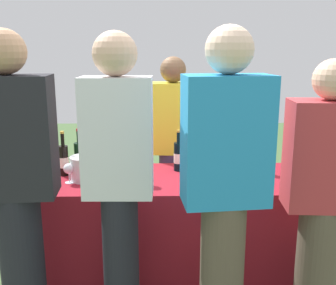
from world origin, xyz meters
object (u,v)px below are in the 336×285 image
wine_bottle_4 (255,155)px  wine_glass_3 (221,170)px  wine_glass_1 (145,170)px  guest_3 (322,196)px  wine_glass_4 (243,165)px  ice_bucket (86,168)px  server_pouring (173,145)px  guest_1 (119,177)px  wine_bottle_2 (124,154)px  guest_2 (225,187)px  wine_glass_0 (69,169)px  wine_bottle_0 (64,160)px  wine_glass_2 (194,168)px  guest_0 (15,182)px  wine_bottle_3 (178,156)px  wine_bottle_1 (80,157)px

wine_bottle_4 → wine_glass_3: size_ratio=2.22×
wine_glass_1 → guest_3: guest_3 is taller
wine_glass_4 → guest_3: (0.31, -0.57, -0.01)m
ice_bucket → wine_glass_1: bearing=-15.2°
server_pouring → guest_1: size_ratio=0.91×
wine_bottle_2 → wine_glass_1: 0.36m
guest_2 → wine_glass_0: bearing=139.4°
wine_glass_3 → ice_bucket: bearing=170.6°
wine_bottle_0 → wine_glass_2: (0.91, -0.14, -0.02)m
wine_bottle_2 → guest_0: (-0.50, -0.78, 0.06)m
wine_bottle_2 → wine_glass_0: 0.43m
server_pouring → wine_bottle_3: bearing=99.4°
wine_glass_3 → guest_0: 1.24m
wine_bottle_2 → guest_0: 0.93m
wine_glass_1 → guest_1: size_ratio=0.08×
wine_bottle_3 → guest_2: (0.20, -0.91, 0.09)m
wine_glass_0 → wine_bottle_3: bearing=20.0°
wine_bottle_4 → wine_glass_0: size_ratio=2.43×
guest_2 → wine_bottle_3: bearing=96.1°
guest_0 → guest_2: (1.09, -0.13, 0.01)m
guest_2 → wine_glass_4: bearing=65.1°
wine_bottle_1 → guest_2: bearing=-43.5°
wine_bottle_0 → wine_glass_1: size_ratio=2.24×
guest_3 → wine_bottle_1: bearing=156.2°
wine_glass_0 → guest_3: size_ratio=0.09×
wine_bottle_3 → guest_0: bearing=-139.0°
ice_bucket → wine_bottle_2: bearing=41.2°
wine_bottle_1 → wine_bottle_4: size_ratio=1.00×
wine_glass_2 → ice_bucket: size_ratio=0.64×
wine_bottle_4 → wine_glass_2: wine_bottle_4 is taller
wine_bottle_2 → wine_glass_2: size_ratio=2.53×
wine_bottle_0 → wine_glass_1: bearing=-20.1°
guest_0 → guest_2: guest_2 is taller
wine_glass_3 → wine_glass_4: (0.17, 0.12, 0.00)m
wine_glass_2 → ice_bucket: ice_bucket is taller
wine_bottle_0 → wine_bottle_4: size_ratio=0.97×
wine_bottle_3 → wine_bottle_0: bearing=-172.9°
ice_bucket → wine_glass_3: bearing=-9.4°
wine_glass_1 → wine_glass_4: wine_glass_4 is taller
wine_glass_2 → wine_glass_4: bearing=2.1°
wine_bottle_3 → wine_glass_1: size_ratio=2.14×
wine_glass_3 → server_pouring: server_pouring is taller
wine_bottle_0 → ice_bucket: wine_bottle_0 is taller
wine_glass_1 → ice_bucket: 0.42m
wine_bottle_4 → guest_1: guest_1 is taller
wine_bottle_2 → wine_bottle_3: bearing=-0.8°
wine_bottle_0 → wine_glass_0: bearing=-66.7°
wine_bottle_4 → wine_glass_0: 1.31m
wine_glass_4 → wine_glass_1: bearing=-172.6°
wine_glass_3 → guest_1: guest_1 is taller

